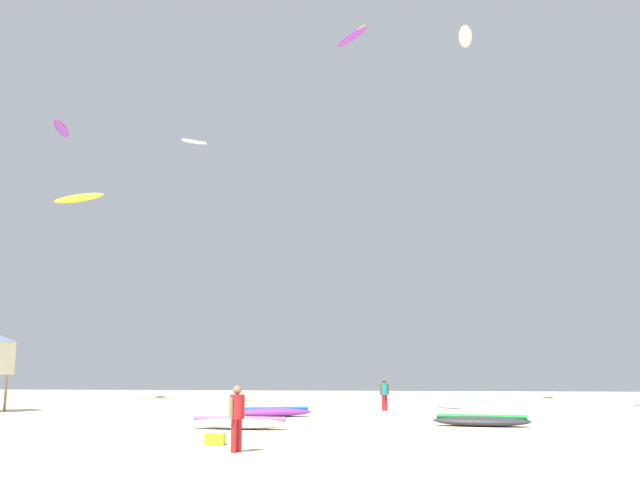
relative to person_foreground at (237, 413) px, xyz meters
The scene contains 11 objects.
person_foreground is the anchor object (origin of this frame).
person_midground 20.18m from the person_foreground, 80.32° to the left, with size 0.48×0.38×1.69m.
kite_grounded_near 7.51m from the person_foreground, 102.63° to the left, with size 3.95×1.47×0.47m.
kite_grounded_mid 12.23m from the person_foreground, 52.44° to the left, with size 3.86×1.60×0.49m.
kite_grounded_far 14.28m from the person_foreground, 96.90° to the left, with size 3.96×2.33×0.45m.
cooler_box 2.28m from the person_foreground, 120.30° to the left, with size 0.56×0.36×0.32m, color yellow.
kite_aloft_1 22.50m from the person_foreground, 80.92° to the left, with size 2.11×2.44×0.47m.
kite_aloft_3 37.27m from the person_foreground, 71.39° to the left, with size 1.39×3.44×0.52m.
kite_aloft_4 40.65m from the person_foreground, 109.45° to the left, with size 2.10×1.75×0.25m.
kite_aloft_5 39.36m from the person_foreground, 125.87° to the left, with size 2.22×3.82×0.72m.
kite_aloft_7 36.00m from the person_foreground, 123.60° to the left, with size 4.68×2.57×1.06m.
Camera 1 is at (3.86, -14.16, 2.18)m, focal length 39.73 mm.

